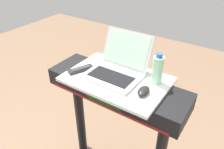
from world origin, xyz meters
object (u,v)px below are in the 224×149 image
at_px(water_bottle, 158,70).
at_px(tv_remote, 81,69).
at_px(computer_mouse, 144,91).
at_px(laptop, 117,67).

bearing_deg(water_bottle, tv_remote, -162.43).
bearing_deg(water_bottle, computer_mouse, -95.22).
distance_m(laptop, water_bottle, 0.25).
xyz_separation_m(laptop, tv_remote, (-0.21, -0.10, -0.04)).
relative_size(laptop, computer_mouse, 3.27).
bearing_deg(computer_mouse, laptop, 153.03).
xyz_separation_m(computer_mouse, tv_remote, (-0.44, -0.01, -0.01)).
height_order(water_bottle, tv_remote, water_bottle).
bearing_deg(water_bottle, laptop, -168.73).
bearing_deg(laptop, water_bottle, 11.38).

